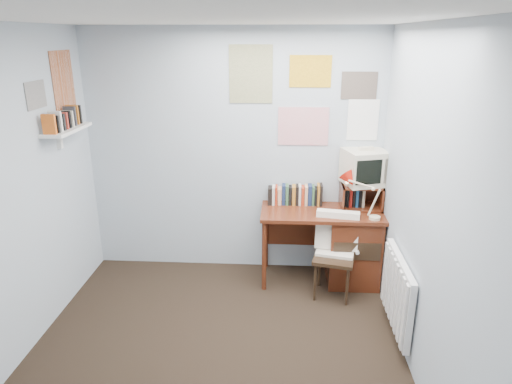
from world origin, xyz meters
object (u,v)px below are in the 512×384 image
Objects in this scene: desk_chair at (334,258)px; desk_lamp at (376,200)px; radiator at (398,293)px; desk at (347,244)px; crt_tv at (365,165)px; tv_riser at (361,196)px; wall_shelf at (67,130)px.

desk_lamp is (0.37, 0.11, 0.55)m from desk_chair.
desk_chair is 0.99× the size of radiator.
desk_chair is (-0.16, -0.30, -0.01)m from desk.
radiator is at bearing -72.76° from desk.
desk_chair is 2.03× the size of crt_tv.
tv_riser is 0.50× the size of radiator.
desk_lamp is 0.96× the size of tv_riser.
desk is 0.62m from desk_lamp.
desk_chair is 0.96m from crt_tv.
desk reaches higher than radiator.
radiator is (0.45, -0.62, 0.02)m from desk_chair.
wall_shelf is at bearing -169.68° from tv_riser.
desk is 3.12× the size of desk_lamp.
wall_shelf is at bearing -165.85° from desk_chair.
radiator is (0.17, -1.04, -0.47)m from tv_riser.
desk is 1.94× the size of wall_shelf.
crt_tv reaches higher than desk_lamp.
desk_lamp is 0.98× the size of crt_tv.
crt_tv is at bearing 43.58° from tv_riser.
desk is at bearing 118.22° from desk_lamp.
desk is 3.00× the size of tv_riser.
tv_riser is (0.28, 0.42, 0.49)m from desk_chair.
tv_riser is 1.15m from radiator.
desk is 1.50× the size of radiator.
desk is 0.51m from tv_riser.
desk_chair is at bearing 177.65° from desk_lamp.
desk_lamp is (0.21, -0.19, 0.55)m from desk.
crt_tv is (0.02, 0.02, 0.31)m from tv_riser.
desk_chair is 0.70m from tv_riser.
crt_tv is at bearing 43.05° from desk.
desk_lamp is 0.48× the size of radiator.
wall_shelf reaches higher than desk_chair.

